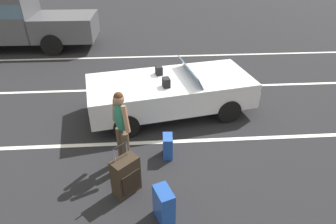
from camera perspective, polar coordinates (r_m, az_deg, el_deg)
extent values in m
plane|color=black|center=(7.84, 0.44, 0.13)|extent=(80.00, 80.00, 0.00)
cube|color=silver|center=(6.74, 1.28, -5.75)|extent=(18.00, 0.12, 0.01)
cube|color=silver|center=(9.03, -0.21, 4.65)|extent=(18.00, 0.12, 0.01)
cube|color=silver|center=(11.50, -1.09, 10.72)|extent=(18.00, 0.12, 0.01)
cube|color=silver|center=(7.53, 0.46, 4.16)|extent=(4.36, 2.52, 0.64)
cube|color=silver|center=(8.04, 10.39, 4.59)|extent=(1.61, 1.89, 0.38)
cube|color=slate|center=(7.47, 4.30, 7.82)|extent=(0.48, 1.55, 0.31)
cube|color=black|center=(7.63, -1.77, 8.08)|extent=(0.20, 0.25, 0.22)
cube|color=black|center=(6.97, -0.35, 5.75)|extent=(0.20, 0.25, 0.22)
cylinder|color=black|center=(8.73, 7.13, 5.61)|extent=(0.63, 0.33, 0.60)
cylinder|color=black|center=(7.44, 11.60, 0.28)|extent=(0.63, 0.33, 0.60)
cylinder|color=black|center=(8.20, -9.69, 3.57)|extent=(0.63, 0.33, 0.60)
cylinder|color=black|center=(6.81, -8.11, -2.58)|extent=(0.63, 0.33, 0.60)
cube|color=#2D2319|center=(5.41, -8.18, -12.15)|extent=(0.54, 0.53, 0.74)
cube|color=black|center=(5.36, -7.10, -13.38)|extent=(0.30, 0.27, 0.41)
cylinder|color=gray|center=(5.19, -8.01, -6.99)|extent=(0.03, 0.03, 0.27)
cylinder|color=gray|center=(5.07, -10.33, -8.29)|extent=(0.03, 0.03, 0.27)
cylinder|color=black|center=(5.05, -9.28, -6.45)|extent=(0.21, 0.20, 0.03)
sphere|color=black|center=(5.79, -7.27, -13.35)|extent=(0.04, 0.04, 0.04)
sphere|color=black|center=(5.65, -9.97, -15.00)|extent=(0.04, 0.04, 0.04)
cube|color=#1E479E|center=(4.99, -0.82, -17.53)|extent=(0.36, 0.46, 0.62)
sphere|color=black|center=(5.27, -2.39, -18.85)|extent=(0.04, 0.04, 0.04)
cube|color=#1E479E|center=(6.20, -0.06, -6.64)|extent=(0.21, 0.35, 0.50)
sphere|color=black|center=(6.44, -0.76, -7.60)|extent=(0.04, 0.04, 0.04)
sphere|color=black|center=(6.25, -0.73, -8.98)|extent=(0.04, 0.04, 0.04)
cylinder|color=#4C3F2D|center=(6.05, -9.10, -6.32)|extent=(0.21, 0.21, 0.82)
cylinder|color=#4C3F2D|center=(5.91, -8.13, -7.28)|extent=(0.21, 0.21, 0.82)
ellipsoid|color=#267259|center=(5.57, -9.19, -1.05)|extent=(0.36, 0.39, 0.60)
sphere|color=#A37556|center=(5.37, -9.55, 2.50)|extent=(0.21, 0.21, 0.21)
sphere|color=#472D19|center=(5.35, -9.59, 2.95)|extent=(0.18, 0.18, 0.18)
cylinder|color=#A37556|center=(5.69, -10.27, 0.40)|extent=(0.18, 0.21, 0.53)
cylinder|color=#A37556|center=(5.38, -8.18, -1.39)|extent=(0.18, 0.21, 0.53)
cube|color=#4C4C51|center=(13.63, -28.83, 15.85)|extent=(2.13, 1.93, 1.70)
cube|color=slate|center=(13.56, -29.26, 17.37)|extent=(2.09, 1.95, 0.51)
cube|color=#4C4C51|center=(12.96, -19.29, 15.40)|extent=(2.43, 1.94, 0.90)
cylinder|color=black|center=(14.97, -29.62, 13.31)|extent=(0.80, 0.29, 0.80)
cylinder|color=black|center=(12.36, -21.54, 12.03)|extent=(0.80, 0.29, 0.80)
cylinder|color=black|center=(14.01, -19.53, 14.54)|extent=(0.80, 0.29, 0.80)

